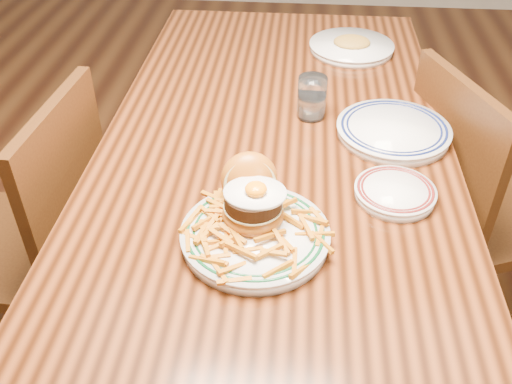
# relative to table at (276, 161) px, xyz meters

# --- Properties ---
(floor) EXTENTS (6.00, 6.00, 0.00)m
(floor) POSITION_rel_table_xyz_m (0.00, 0.00, -0.66)
(floor) COLOR black
(floor) RESTS_ON ground
(table) EXTENTS (0.85, 1.60, 0.75)m
(table) POSITION_rel_table_xyz_m (0.00, 0.00, 0.00)
(table) COLOR black
(table) RESTS_ON floor
(chair_left) EXTENTS (0.44, 0.44, 0.88)m
(chair_left) POSITION_rel_table_xyz_m (-0.62, -0.14, -0.19)
(chair_left) COLOR #3E230D
(chair_left) RESTS_ON floor
(chair_right) EXTENTS (0.53, 0.53, 0.87)m
(chair_right) POSITION_rel_table_xyz_m (0.56, 0.11, -0.20)
(chair_right) COLOR #3E230D
(chair_right) RESTS_ON floor
(main_plate) EXTENTS (0.29, 0.30, 0.14)m
(main_plate) POSITION_rel_table_xyz_m (-0.02, -0.38, 0.13)
(main_plate) COLOR silver
(main_plate) RESTS_ON table
(side_plate) EXTENTS (0.17, 0.17, 0.03)m
(side_plate) POSITION_rel_table_xyz_m (0.26, -0.24, 0.10)
(side_plate) COLOR silver
(side_plate) RESTS_ON table
(rear_plate) EXTENTS (0.28, 0.28, 0.03)m
(rear_plate) POSITION_rel_table_xyz_m (0.28, 0.01, 0.11)
(rear_plate) COLOR silver
(rear_plate) RESTS_ON table
(water_glass) EXTENTS (0.07, 0.07, 0.11)m
(water_glass) POSITION_rel_table_xyz_m (0.08, 0.08, 0.14)
(water_glass) COLOR white
(water_glass) RESTS_ON table
(far_plate) EXTENTS (0.26, 0.26, 0.05)m
(far_plate) POSITION_rel_table_xyz_m (0.20, 0.50, 0.10)
(far_plate) COLOR silver
(far_plate) RESTS_ON table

